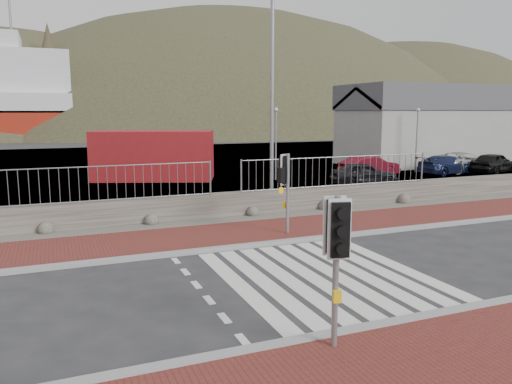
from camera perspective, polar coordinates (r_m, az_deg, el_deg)
name	(u,v)px	position (r m, az deg, el deg)	size (l,w,h in m)	color
ground	(323,275)	(12.27, 7.62, -9.43)	(220.00, 220.00, 0.00)	#28282B
sidewalk_near	(491,374)	(8.64, 25.24, -18.27)	(40.00, 4.00, 0.08)	maroon
sidewalk_far	(253,232)	(16.15, -0.36, -4.64)	(40.00, 3.00, 0.08)	maroon
kerb_near	(404,321)	(9.94, 16.51, -13.99)	(40.00, 0.25, 0.12)	gray
kerb_far	(272,243)	(14.81, 1.82, -5.88)	(40.00, 0.25, 0.12)	gray
zebra_crossing	(323,275)	(12.27, 7.62, -9.40)	(4.62, 5.60, 0.01)	silver
gravel_strip	(232,220)	(17.98, -2.74, -3.25)	(40.00, 1.50, 0.06)	#59544C
stone_wall	(225,205)	(18.64, -3.58, -1.50)	(40.00, 0.60, 0.90)	#4C463F
railing	(226,169)	(18.29, -3.47, 2.64)	(18.07, 0.07, 1.22)	gray
quay	(137,164)	(38.60, -13.46, 3.13)	(120.00, 40.00, 0.50)	#4C4C4F
water	(97,140)	(73.29, -17.75, 5.70)	(220.00, 50.00, 0.05)	#3F4C54
harbor_building	(424,125)	(39.58, 18.67, 7.30)	(12.20, 6.20, 5.80)	#9E9E99
hills_backdrop	(127,250)	(102.37, -14.50, -6.38)	(254.00, 90.00, 100.00)	#2C311D
traffic_signal_near	(336,241)	(8.08, 9.19, -5.50)	(0.41, 0.31, 2.59)	gray
traffic_signal_far	(287,177)	(15.60, 3.58, 1.76)	(0.64, 0.42, 2.61)	gray
streetlight	(276,86)	(19.96, 2.26, 11.96)	(1.84, 0.32, 8.65)	gray
shipping_container	(154,155)	(29.44, -11.60, 4.13)	(6.74, 2.81, 2.81)	maroon
car_a	(364,173)	(27.48, 12.24, 2.09)	(1.43, 3.55, 1.21)	black
car_b	(369,166)	(31.05, 12.82, 2.92)	(1.34, 3.85, 1.27)	maroon
car_c	(446,165)	(33.48, 20.89, 2.92)	(1.68, 4.12, 1.20)	#141D41
car_d	(462,162)	(35.17, 22.52, 3.18)	(2.15, 4.65, 1.29)	#9B9B9B
car_e	(494,163)	(35.44, 25.51, 3.04)	(1.55, 3.84, 1.31)	black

